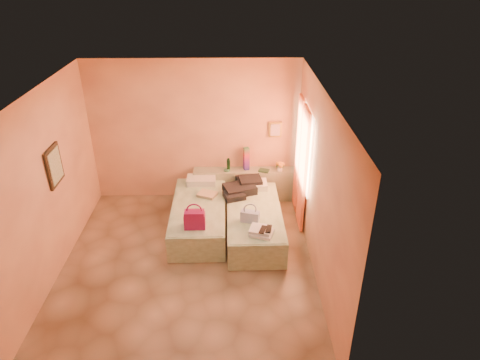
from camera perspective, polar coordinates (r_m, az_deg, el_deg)
The scene contains 16 objects.
ground at distance 7.07m, azimuth -6.94°, elevation -11.17°, with size 4.50×4.50×0.00m, color tan.
room_walls at distance 6.60m, azimuth -5.60°, elevation 4.12°, with size 4.02×4.51×2.81m.
headboard_ledge at distance 8.60m, azimuth 0.69°, elevation -0.57°, with size 2.05×0.30×0.65m, color gray.
bed_left at distance 7.76m, azimuth -5.46°, elevation -4.83°, with size 0.90×2.00×0.50m, color beige.
bed_right at distance 7.57m, azimuth 1.87°, elevation -5.63°, with size 0.90×2.00×0.50m, color beige.
water_bottle at distance 8.39m, azimuth -1.54°, elevation 2.08°, with size 0.07×0.07×0.24m, color #153B1D.
rainbow_box at distance 8.37m, azimuth 0.85°, elevation 2.86°, with size 0.10×0.10×0.46m, color #94124F.
small_dish at distance 8.40m, azimuth -1.77°, elevation 1.30°, with size 0.12×0.12×0.03m, color #4A8861.
green_book at distance 8.40m, azimuth 3.21°, elevation 1.27°, with size 0.20×0.14×0.03m, color #26462E.
flower_vase at distance 8.39m, azimuth 5.35°, elevation 1.94°, with size 0.18×0.18×0.24m, color white.
magenta_handbag at distance 6.95m, azimuth -6.06°, elevation -5.19°, with size 0.34×0.19×0.32m, color #94124F.
khaki_garment at distance 7.86m, azimuth -4.40°, elevation -1.92°, with size 0.32×0.26×0.06m, color tan.
clothes_pile at distance 7.92m, azimuth 0.33°, elevation -1.06°, with size 0.61×0.61×0.18m, color black.
blue_handbag at distance 7.08m, azimuth 1.34°, elevation -4.89°, with size 0.30×0.13×0.20m, color #41619D.
towel_stack at distance 6.82m, azimuth 2.92°, elevation -6.87°, with size 0.35×0.30×0.10m, color white.
sandal_pair at distance 6.76m, azimuth 3.47°, elevation -6.61°, with size 0.16×0.21×0.02m, color black.
Camera 1 is at (0.75, -5.44, 4.46)m, focal length 32.00 mm.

